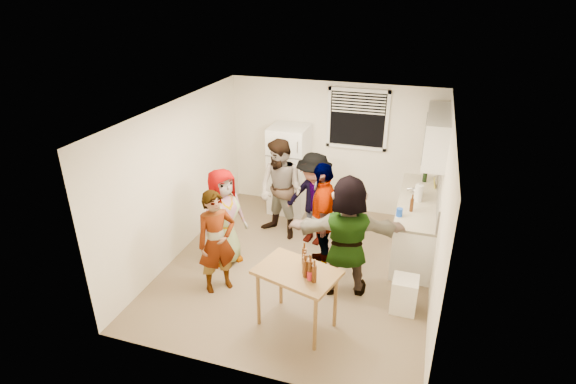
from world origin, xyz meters
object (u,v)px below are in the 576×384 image
(wine_bottle, at_px, (424,181))
(serving_table, at_px, (297,324))
(guest_stripe, at_px, (220,287))
(refrigerator, at_px, (289,169))
(guest_back_left, at_px, (281,235))
(kettle, at_px, (416,195))
(guest_orange, at_px, (344,289))
(beer_bottle_counter, at_px, (411,211))
(beer_bottle_table, at_px, (310,278))
(guest_back_right, at_px, (312,241))
(trash_bin, at_px, (404,294))
(red_cup, at_px, (310,279))
(guest_grey, at_px, (226,260))
(blue_cup, at_px, (399,216))
(guest_black, at_px, (321,265))

(wine_bottle, distance_m, serving_table, 3.64)
(serving_table, relative_size, guest_stripe, 0.64)
(wine_bottle, bearing_deg, refrigerator, -178.57)
(serving_table, distance_m, guest_stripe, 1.38)
(wine_bottle, xyz_separation_m, guest_back_left, (-2.32, -1.09, -0.90))
(kettle, height_order, guest_orange, kettle)
(beer_bottle_counter, bearing_deg, beer_bottle_table, -116.62)
(beer_bottle_counter, relative_size, guest_orange, 0.12)
(serving_table, bearing_deg, guest_back_right, 99.20)
(beer_bottle_counter, xyz_separation_m, trash_bin, (0.06, -1.25, -0.65))
(kettle, distance_m, wine_bottle, 0.65)
(wine_bottle, bearing_deg, guest_orange, -112.27)
(wine_bottle, relative_size, trash_bin, 0.59)
(red_cup, relative_size, guest_back_right, 0.07)
(guest_back_left, bearing_deg, refrigerator, 120.40)
(refrigerator, bearing_deg, guest_grey, -101.43)
(red_cup, bearing_deg, guest_back_right, 103.70)
(blue_cup, relative_size, guest_grey, 0.08)
(guest_grey, relative_size, guest_back_left, 0.90)
(beer_bottle_counter, xyz_separation_m, guest_orange, (-0.79, -1.05, -0.90))
(refrigerator, height_order, trash_bin, refrigerator)
(trash_bin, bearing_deg, refrigerator, 134.64)
(guest_orange, bearing_deg, beer_bottle_counter, -141.85)
(refrigerator, bearing_deg, guest_orange, -55.28)
(kettle, relative_size, trash_bin, 0.46)
(guest_stripe, xyz_separation_m, guest_orange, (1.76, 0.51, 0.00))
(kettle, height_order, red_cup, kettle)
(refrigerator, bearing_deg, blue_cup, -32.95)
(red_cup, xyz_separation_m, guest_stripe, (-1.51, 0.54, -0.85))
(wine_bottle, relative_size, guest_grey, 0.19)
(beer_bottle_table, bearing_deg, kettle, 67.92)
(blue_cup, bearing_deg, kettle, 75.90)
(beer_bottle_table, bearing_deg, guest_black, 98.27)
(blue_cup, bearing_deg, wine_bottle, 78.18)
(guest_stripe, bearing_deg, kettle, -6.51)
(trash_bin, bearing_deg, guest_grey, 172.52)
(guest_stripe, bearing_deg, guest_back_right, 13.70)
(guest_black, xyz_separation_m, guest_orange, (0.48, -0.51, 0.00))
(serving_table, xyz_separation_m, red_cup, (0.20, -0.12, 0.85))
(serving_table, xyz_separation_m, guest_orange, (0.45, 0.94, 0.00))
(blue_cup, height_order, guest_grey, blue_cup)
(wine_bottle, relative_size, guest_back_right, 0.18)
(red_cup, bearing_deg, refrigerator, 111.67)
(guest_orange, bearing_deg, beer_bottle_table, 61.78)
(refrigerator, height_order, guest_back_right, refrigerator)
(guest_orange, bearing_deg, blue_cup, -142.21)
(beer_bottle_counter, xyz_separation_m, blue_cup, (-0.16, -0.22, 0.00))
(beer_bottle_table, xyz_separation_m, guest_grey, (-1.72, 1.21, -0.85))
(red_cup, height_order, guest_stripe, red_cup)
(guest_stripe, relative_size, guest_orange, 0.87)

